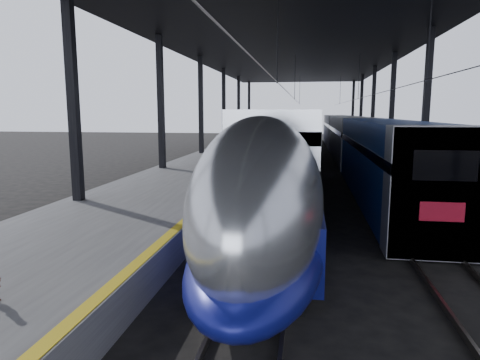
# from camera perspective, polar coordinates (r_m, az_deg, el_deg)

# --- Properties ---
(ground) EXTENTS (160.00, 160.00, 0.00)m
(ground) POSITION_cam_1_polar(r_m,az_deg,el_deg) (11.76, -7.26, -13.24)
(ground) COLOR black
(ground) RESTS_ON ground
(platform) EXTENTS (6.00, 80.00, 1.00)m
(platform) POSITION_cam_1_polar(r_m,az_deg,el_deg) (31.39, -3.28, 1.81)
(platform) COLOR #4C4C4F
(platform) RESTS_ON ground
(yellow_strip) EXTENTS (0.30, 80.00, 0.01)m
(yellow_strip) POSITION_cam_1_polar(r_m,az_deg,el_deg) (30.86, 1.81, 2.64)
(yellow_strip) COLOR gold
(yellow_strip) RESTS_ON platform
(rails) EXTENTS (6.52, 80.00, 0.16)m
(rails) POSITION_cam_1_polar(r_m,az_deg,el_deg) (30.77, 11.45, 0.71)
(rails) COLOR slate
(rails) RESTS_ON ground
(canopy) EXTENTS (18.00, 75.00, 9.47)m
(canopy) POSITION_cam_1_polar(r_m,az_deg,el_deg) (30.81, 6.93, 17.70)
(canopy) COLOR black
(canopy) RESTS_ON ground
(tgv_train) EXTENTS (3.16, 65.20, 4.52)m
(tgv_train) POSITION_cam_1_polar(r_m,az_deg,el_deg) (37.75, 7.28, 5.43)
(tgv_train) COLOR #B8BABF
(tgv_train) RESTS_ON ground
(second_train) EXTENTS (2.94, 56.05, 4.05)m
(second_train) POSITION_cam_1_polar(r_m,az_deg,el_deg) (40.38, 14.53, 5.36)
(second_train) COLOR navy
(second_train) RESTS_ON ground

